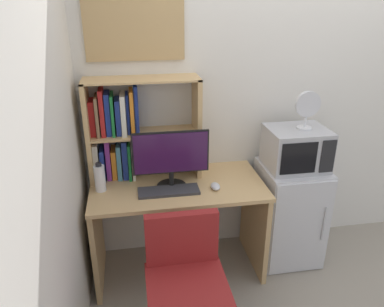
{
  "coord_description": "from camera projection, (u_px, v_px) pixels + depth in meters",
  "views": [
    {
      "loc": [
        -1.23,
        -2.71,
        2.03
      ],
      "look_at": [
        -0.82,
        -0.36,
        1.01
      ],
      "focal_mm": 34.87,
      "sensor_mm": 36.0,
      "label": 1
    }
  ],
  "objects": [
    {
      "name": "desk_fan",
      "position": [
        307.0,
        107.0,
        2.68
      ],
      "size": [
        0.19,
        0.11,
        0.28
      ],
      "color": "silver",
      "rests_on": "microwave"
    },
    {
      "name": "water_bottle",
      "position": [
        100.0,
        178.0,
        2.59
      ],
      "size": [
        0.08,
        0.08,
        0.21
      ],
      "color": "silver",
      "rests_on": "desk"
    },
    {
      "name": "wall_corkboard",
      "position": [
        135.0,
        29.0,
        2.54
      ],
      "size": [
        0.68,
        0.02,
        0.42
      ],
      "primitive_type": "cube",
      "color": "tan"
    },
    {
      "name": "keyboard",
      "position": [
        169.0,
        191.0,
        2.59
      ],
      "size": [
        0.43,
        0.15,
        0.02
      ],
      "primitive_type": "cube",
      "color": "#333338",
      "rests_on": "desk"
    },
    {
      "name": "desk_chair",
      "position": [
        186.0,
        296.0,
        2.22
      ],
      "size": [
        0.53,
        0.53,
        0.85
      ],
      "color": "black",
      "rests_on": "ground_plane"
    },
    {
      "name": "wall_left",
      "position": [
        18.0,
        235.0,
        1.23
      ],
      "size": [
        0.04,
        4.4,
        2.6
      ],
      "primitive_type": "cube",
      "color": "silver",
      "rests_on": "ground_plane"
    },
    {
      "name": "desk",
      "position": [
        178.0,
        212.0,
        2.8
      ],
      "size": [
        1.25,
        0.65,
        0.76
      ],
      "color": "tan",
      "rests_on": "ground_plane"
    },
    {
      "name": "wall_back",
      "position": [
        333.0,
        93.0,
        3.02
      ],
      "size": [
        6.4,
        0.04,
        2.6
      ],
      "primitive_type": "cube",
      "color": "silver",
      "rests_on": "ground_plane"
    },
    {
      "name": "microwave",
      "position": [
        296.0,
        148.0,
        2.8
      ],
      "size": [
        0.44,
        0.37,
        0.31
      ],
      "color": "#ADADB2",
      "rests_on": "mini_fridge"
    },
    {
      "name": "monitor",
      "position": [
        171.0,
        157.0,
        2.58
      ],
      "size": [
        0.53,
        0.21,
        0.42
      ],
      "color": "black",
      "rests_on": "desk"
    },
    {
      "name": "computer_mouse",
      "position": [
        215.0,
        186.0,
        2.64
      ],
      "size": [
        0.06,
        0.11,
        0.04
      ],
      "primitive_type": "ellipsoid",
      "color": "silver",
      "rests_on": "desk"
    },
    {
      "name": "hutch_bookshelf",
      "position": [
        126.0,
        130.0,
        2.7
      ],
      "size": [
        0.81,
        0.26,
        0.74
      ],
      "color": "tan",
      "rests_on": "desk"
    },
    {
      "name": "mini_fridge",
      "position": [
        289.0,
        213.0,
        3.02
      ],
      "size": [
        0.47,
        0.5,
        0.81
      ],
      "color": "silver",
      "rests_on": "ground_plane"
    }
  ]
}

